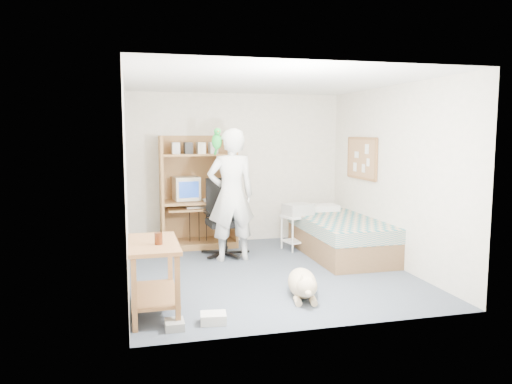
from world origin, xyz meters
TOP-DOWN VIEW (x-y plane):
  - floor at (0.00, 0.00)m, footprint 4.00×4.00m
  - wall_back at (0.00, 2.00)m, footprint 3.60×0.02m
  - wall_right at (1.80, 0.00)m, footprint 0.02×4.00m
  - wall_left at (-1.80, 0.00)m, footprint 0.02×4.00m
  - ceiling at (0.00, 0.00)m, footprint 3.60×4.00m
  - computer_hutch at (-0.70, 1.74)m, footprint 1.20×0.63m
  - bed at (1.30, 0.62)m, footprint 1.02×2.02m
  - side_desk at (-1.55, -1.20)m, footprint 0.50×1.00m
  - corkboard at (1.77, 0.90)m, footprint 0.04×0.94m
  - office_chair at (-0.40, 1.04)m, footprint 0.65×0.65m
  - person at (-0.35, 0.73)m, footprint 0.73×0.50m
  - parrot at (-0.55, 0.74)m, footprint 0.14×0.25m
  - dog at (0.10, -1.10)m, footprint 0.45×0.99m
  - printer_cart at (0.80, 1.12)m, footprint 0.54×0.48m
  - printer at (0.80, 1.12)m, footprint 0.49×0.42m
  - crt_monitor at (-0.89, 1.75)m, footprint 0.43×0.45m
  - keyboard at (-0.68, 1.58)m, footprint 0.46×0.19m
  - pencil_cup at (-0.32, 1.65)m, footprint 0.08×0.08m
  - drink_glass at (-1.50, -1.32)m, footprint 0.08×0.08m
  - floor_box_a at (-1.01, -1.62)m, footprint 0.27×0.23m
  - floor_box_b at (-1.39, -1.66)m, footprint 0.18×0.22m

SIDE VIEW (x-z plane):
  - floor at x=0.00m, z-range 0.00..0.00m
  - floor_box_b at x=-1.39m, z-range 0.00..0.08m
  - floor_box_a at x=-1.01m, z-range 0.00..0.10m
  - dog at x=0.10m, z-range -0.02..0.35m
  - bed at x=1.30m, z-range -0.04..0.62m
  - printer_cart at x=0.80m, z-range 0.09..0.64m
  - office_chair at x=-0.40m, z-range -0.16..0.99m
  - side_desk at x=-1.55m, z-range 0.12..0.87m
  - printer at x=0.80m, z-range 0.55..0.73m
  - keyboard at x=-0.68m, z-range 0.66..0.69m
  - drink_glass at x=-1.50m, z-range 0.75..0.87m
  - pencil_cup at x=-0.32m, z-range 0.76..0.88m
  - computer_hutch at x=-0.70m, z-range -0.08..1.72m
  - person at x=-0.35m, z-range 0.00..1.91m
  - crt_monitor at x=-0.89m, z-range 0.77..1.14m
  - wall_back at x=0.00m, z-range 0.00..2.50m
  - wall_right at x=1.80m, z-range 0.00..2.50m
  - wall_left at x=-1.80m, z-range 0.00..2.50m
  - corkboard at x=1.77m, z-range 1.12..1.78m
  - parrot at x=-0.55m, z-range 1.55..1.94m
  - ceiling at x=0.00m, z-range 2.49..2.51m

